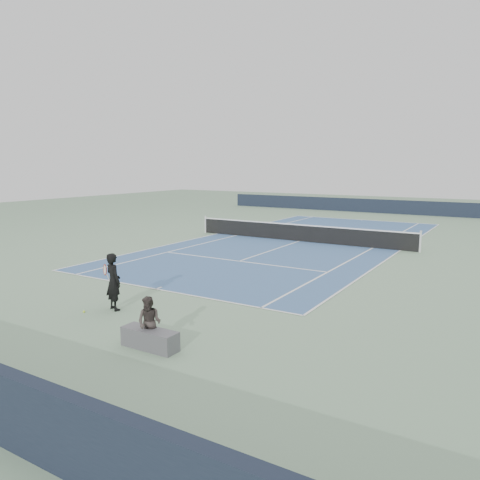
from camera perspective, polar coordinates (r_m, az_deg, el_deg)
The scene contains 7 objects.
ground at distance 26.25m, azimuth 7.22°, elevation -0.16°, with size 80.00×80.00×0.00m, color gray.
court_surface at distance 26.25m, azimuth 7.22°, elevation -0.15°, with size 10.97×23.77×0.01m, color #3C5E8E.
tennis_net at distance 26.18m, azimuth 7.24°, elevation 0.92°, with size 12.90×0.10×1.07m.
windscreen_far at distance 43.02m, azimuth 17.08°, elevation 3.94°, with size 30.00×0.25×1.20m, color black.
tennis_player at distance 14.21m, azimuth -15.17°, elevation -4.91°, with size 0.83×0.64×1.70m.
tennis_ball at distance 14.38m, azimuth -18.49°, elevation -8.28°, with size 0.07×0.07×0.07m, color #BEDF2D.
spectator_bench at distance 11.23m, azimuth -10.96°, elevation -10.75°, with size 1.50×0.81×1.24m.
Camera 1 is at (10.56, -23.66, 4.23)m, focal length 35.00 mm.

